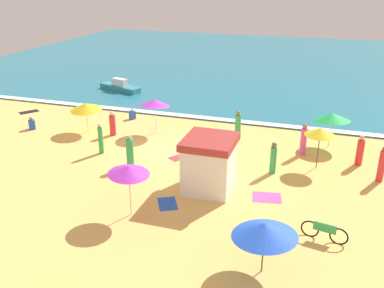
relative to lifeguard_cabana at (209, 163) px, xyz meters
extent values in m
plane|color=#EDBC60|center=(-3.91, 3.62, -1.33)|extent=(60.00, 60.00, 0.00)
cube|color=teal|center=(-3.91, 31.62, -1.28)|extent=(60.00, 44.00, 0.10)
cube|color=white|center=(-3.91, 9.92, -1.22)|extent=(57.00, 0.70, 0.01)
cube|color=white|center=(0.00, 0.00, -0.20)|extent=(2.23, 2.43, 2.26)
cube|color=#A5332D|center=(0.00, 0.00, 1.11)|extent=(2.35, 2.57, 0.35)
cylinder|color=silver|center=(-5.35, 6.25, -0.23)|extent=(0.05, 0.05, 2.20)
cone|color=#B733C6|center=(-5.35, 6.25, 0.71)|extent=(2.20, 2.23, 0.64)
cylinder|color=silver|center=(5.35, 7.36, -0.32)|extent=(0.05, 0.05, 2.03)
cone|color=green|center=(5.35, 7.36, 0.52)|extent=(3.01, 3.01, 0.65)
cylinder|color=silver|center=(-9.68, 5.08, -0.39)|extent=(0.05, 0.05, 1.88)
cone|color=yellow|center=(-9.68, 5.08, 0.38)|extent=(2.06, 2.09, 0.62)
cylinder|color=#4C3823|center=(3.40, -5.27, -0.38)|extent=(0.05, 0.05, 1.89)
cone|color=blue|center=(3.40, -5.27, 0.37)|extent=(2.97, 2.96, 0.63)
cylinder|color=#4C3823|center=(4.80, 4.01, -0.22)|extent=(0.05, 0.05, 2.21)
cone|color=yellow|center=(4.80, 4.01, 0.73)|extent=(2.05, 2.05, 0.42)
cylinder|color=silver|center=(-2.52, -3.32, -0.20)|extent=(0.05, 0.05, 2.26)
cone|color=#B733C6|center=(-2.52, -3.32, 0.80)|extent=(2.22, 2.20, 0.49)
torus|color=black|center=(5.93, -2.78, -1.00)|extent=(0.72, 0.19, 0.72)
torus|color=black|center=(4.85, -2.59, -1.00)|extent=(0.72, 0.19, 0.72)
cube|color=green|center=(5.39, -2.68, -0.78)|extent=(0.88, 0.21, 0.36)
cylinder|color=green|center=(-4.68, 1.09, -0.54)|extent=(0.51, 0.51, 1.57)
sphere|color=#DBA884|center=(-4.68, 1.09, 0.34)|extent=(0.22, 0.22, 0.22)
cylinder|color=red|center=(-7.82, 5.04, -0.67)|extent=(0.54, 0.54, 1.32)
sphere|color=beige|center=(-7.82, 5.04, 0.11)|extent=(0.26, 0.26, 0.26)
cylinder|color=red|center=(6.95, 5.12, -0.61)|extent=(0.51, 0.51, 1.43)
sphere|color=#DBA884|center=(6.95, 5.12, 0.22)|extent=(0.26, 0.26, 0.26)
cylinder|color=green|center=(2.66, 2.64, -0.60)|extent=(0.44, 0.44, 1.45)
sphere|color=brown|center=(2.66, 2.64, 0.25)|extent=(0.27, 0.27, 0.27)
cube|color=blue|center=(-8.04, 8.34, -1.04)|extent=(0.52, 0.52, 0.58)
sphere|color=beige|center=(-8.04, 8.34, -0.66)|extent=(0.20, 0.20, 0.20)
cylinder|color=green|center=(-7.06, 2.21, -0.53)|extent=(0.38, 0.38, 1.59)
sphere|color=beige|center=(-7.06, 2.21, 0.36)|extent=(0.23, 0.23, 0.23)
cylinder|color=red|center=(7.87, 3.39, -0.51)|extent=(0.43, 0.43, 1.64)
cylinder|color=#D84CA5|center=(3.95, 5.57, -0.53)|extent=(0.41, 0.41, 1.59)
sphere|color=#9E6B47|center=(3.95, 5.57, 0.39)|extent=(0.27, 0.27, 0.27)
cylinder|color=green|center=(-0.08, 6.73, -0.52)|extent=(0.43, 0.43, 1.61)
sphere|color=#9E6B47|center=(-0.08, 6.73, 0.41)|extent=(0.28, 0.28, 0.28)
cube|color=blue|center=(-13.48, 4.36, -1.01)|extent=(0.56, 0.56, 0.63)
sphere|color=#9E6B47|center=(-13.48, 4.36, -0.60)|extent=(0.23, 0.23, 0.23)
cube|color=#D84CA5|center=(2.80, -0.03, -1.32)|extent=(1.47, 1.22, 0.01)
cube|color=blue|center=(-1.38, -1.99, -1.32)|extent=(1.29, 1.45, 0.01)
cube|color=red|center=(-2.46, 3.26, -1.32)|extent=(1.48, 1.81, 0.01)
cube|color=black|center=(-16.11, 7.40, -1.32)|extent=(1.37, 1.53, 0.01)
cube|color=teal|center=(-12.31, 14.82, -1.01)|extent=(4.15, 2.20, 0.44)
cube|color=silver|center=(-12.31, 14.82, -0.49)|extent=(1.53, 1.00, 0.60)
camera|label=1|loc=(4.77, -17.30, 8.30)|focal=39.25mm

